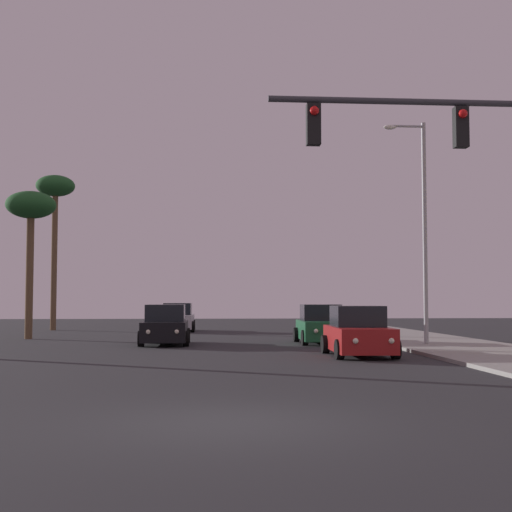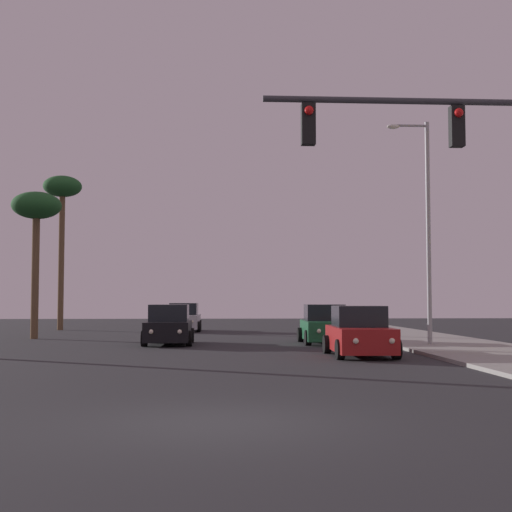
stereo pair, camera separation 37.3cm
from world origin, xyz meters
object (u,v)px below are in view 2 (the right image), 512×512
traffic_light_mast (477,171)px  palm_tree_far (62,196)px  car_red (360,333)px  car_black (169,326)px  street_lamp (425,220)px  car_green (325,326)px  car_silver (184,318)px  palm_tree_mid (36,212)px

traffic_light_mast → palm_tree_far: palm_tree_far is taller
car_red → traffic_light_mast: (0.86, -8.63, 3.93)m
car_black → palm_tree_far: size_ratio=0.45×
street_lamp → palm_tree_far: palm_tree_far is taller
car_green → car_silver: 13.98m
street_lamp → palm_tree_mid: (-17.19, 6.87, 1.04)m
car_black → traffic_light_mast: (7.64, -15.31, 3.93)m
traffic_light_mast → palm_tree_far: bearing=117.0°
car_black → car_silver: same height
car_silver → traffic_light_mast: 29.13m
car_red → palm_tree_mid: 18.48m
car_green → street_lamp: 6.23m
car_black → street_lamp: bearing=168.5°
car_black → car_green: (6.67, 0.21, 0.00)m
street_lamp → traffic_light_mast: bearing=-102.0°
car_black → palm_tree_mid: palm_tree_mid is taller
traffic_light_mast → palm_tree_far: 33.87m
car_red → palm_tree_far: 26.89m
palm_tree_far → car_silver: bearing=-15.4°
car_black → car_red: same height
street_lamp → palm_tree_far: 24.94m
car_green → traffic_light_mast: traffic_light_mast is taller
traffic_light_mast → palm_tree_far: (-15.30, 29.99, 3.72)m
car_black → palm_tree_mid: (-6.77, 4.68, 5.40)m
car_black → palm_tree_far: (-7.66, 14.68, 7.64)m
street_lamp → car_black: bearing=168.2°
car_silver → car_green: bearing=119.7°
car_red → car_green: 6.89m
palm_tree_mid → palm_tree_far: (-0.89, 10.00, 2.25)m
car_red → palm_tree_mid: bearing=-37.9°
car_red → street_lamp: (3.64, 4.49, 4.36)m
car_red → car_silver: bearing=-68.8°
car_green → street_lamp: bearing=149.7°
car_silver → palm_tree_mid: size_ratio=0.61×
palm_tree_mid → traffic_light_mast: bearing=-54.2°
car_green → car_red: bearing=93.2°
traffic_light_mast → palm_tree_mid: palm_tree_mid is taller
car_silver → palm_tree_mid: palm_tree_mid is taller
palm_tree_mid → car_silver: bearing=48.9°
car_silver → traffic_light_mast: size_ratio=0.65×
car_red → car_green: same height
car_red → traffic_light_mast: traffic_light_mast is taller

